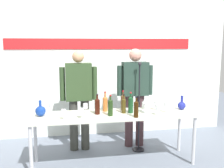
{
  "coord_description": "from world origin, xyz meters",
  "views": [
    {
      "loc": [
        -0.66,
        -3.6,
        1.79
      ],
      "look_at": [
        0.0,
        0.15,
        1.19
      ],
      "focal_mm": 41.23,
      "sensor_mm": 36.0,
      "label": 1
    }
  ],
  "objects_px": {
    "wine_bottle_2": "(110,107)",
    "wine_bottle_3": "(131,104)",
    "wine_glass_left_3": "(82,111)",
    "wine_glass_right_5": "(145,103)",
    "wine_glass_right_4": "(157,103)",
    "wine_bottle_6": "(136,108)",
    "wine_glass_right_2": "(144,105)",
    "wine_glass_left_0": "(85,106)",
    "wine_glass_left_1": "(64,112)",
    "decanter_blue_right": "(182,105)",
    "wine_glass_right_1": "(167,105)",
    "decanter_blue_left": "(40,111)",
    "microphone_stand": "(139,122)",
    "wine_bottle_4": "(123,102)",
    "wine_glass_left_2": "(51,105)",
    "wine_bottle_0": "(105,103)",
    "wine_glass_right_0": "(146,106)",
    "wine_bottle_5": "(97,106)",
    "wine_bottle_1": "(124,105)",
    "presenter_right": "(135,91)",
    "wine_glass_right_3": "(158,108)",
    "presenter_left": "(79,94)",
    "display_table": "(114,118)"
  },
  "relations": [
    {
      "from": "wine_bottle_2",
      "to": "wine_bottle_3",
      "type": "bearing_deg",
      "value": 17.76
    },
    {
      "from": "wine_glass_left_3",
      "to": "wine_glass_right_5",
      "type": "relative_size",
      "value": 0.98
    },
    {
      "from": "wine_glass_right_4",
      "to": "wine_bottle_6",
      "type": "bearing_deg",
      "value": -141.93
    },
    {
      "from": "wine_bottle_2",
      "to": "wine_glass_right_2",
      "type": "distance_m",
      "value": 0.55
    },
    {
      "from": "wine_glass_left_0",
      "to": "wine_glass_left_1",
      "type": "bearing_deg",
      "value": -141.05
    },
    {
      "from": "wine_glass_right_4",
      "to": "wine_glass_right_5",
      "type": "xyz_separation_m",
      "value": [
        -0.16,
        0.08,
        -0.01
      ]
    },
    {
      "from": "decanter_blue_right",
      "to": "wine_glass_right_1",
      "type": "xyz_separation_m",
      "value": [
        -0.3,
        -0.13,
        0.04
      ]
    },
    {
      "from": "decanter_blue_left",
      "to": "wine_glass_right_2",
      "type": "xyz_separation_m",
      "value": [
        1.51,
        -0.03,
        0.03
      ]
    },
    {
      "from": "wine_glass_left_0",
      "to": "microphone_stand",
      "type": "distance_m",
      "value": 1.04
    },
    {
      "from": "wine_bottle_4",
      "to": "wine_bottle_6",
      "type": "height_order",
      "value": "wine_bottle_4"
    },
    {
      "from": "wine_glass_left_2",
      "to": "wine_glass_right_1",
      "type": "relative_size",
      "value": 0.97
    },
    {
      "from": "wine_bottle_0",
      "to": "wine_glass_right_0",
      "type": "relative_size",
      "value": 1.98
    },
    {
      "from": "wine_bottle_3",
      "to": "wine_glass_left_3",
      "type": "relative_size",
      "value": 2.2
    },
    {
      "from": "wine_bottle_5",
      "to": "wine_bottle_6",
      "type": "xyz_separation_m",
      "value": [
        0.51,
        -0.26,
        0.0
      ]
    },
    {
      "from": "wine_glass_left_2",
      "to": "wine_glass_right_1",
      "type": "height_order",
      "value": "wine_glass_right_1"
    },
    {
      "from": "wine_bottle_1",
      "to": "microphone_stand",
      "type": "xyz_separation_m",
      "value": [
        0.35,
        0.38,
        -0.39
      ]
    },
    {
      "from": "wine_glass_left_2",
      "to": "presenter_right",
      "type": "bearing_deg",
      "value": 14.72
    },
    {
      "from": "presenter_right",
      "to": "wine_glass_right_3",
      "type": "height_order",
      "value": "presenter_right"
    },
    {
      "from": "wine_glass_right_2",
      "to": "presenter_right",
      "type": "bearing_deg",
      "value": 88.67
    },
    {
      "from": "decanter_blue_right",
      "to": "wine_glass_left_1",
      "type": "xyz_separation_m",
      "value": [
        -1.8,
        -0.24,
        0.03
      ]
    },
    {
      "from": "decanter_blue_left",
      "to": "wine_glass_right_0",
      "type": "xyz_separation_m",
      "value": [
        1.51,
        -0.12,
        0.03
      ]
    },
    {
      "from": "wine_bottle_1",
      "to": "wine_glass_left_0",
      "type": "xyz_separation_m",
      "value": [
        -0.56,
        0.05,
        -0.01
      ]
    },
    {
      "from": "wine_glass_left_3",
      "to": "wine_glass_right_1",
      "type": "distance_m",
      "value": 1.27
    },
    {
      "from": "wine_bottle_5",
      "to": "wine_bottle_6",
      "type": "height_order",
      "value": "same"
    },
    {
      "from": "wine_glass_right_1",
      "to": "microphone_stand",
      "type": "bearing_deg",
      "value": 121.82
    },
    {
      "from": "wine_glass_left_1",
      "to": "wine_bottle_4",
      "type": "bearing_deg",
      "value": 21.51
    },
    {
      "from": "decanter_blue_right",
      "to": "wine_glass_right_4",
      "type": "distance_m",
      "value": 0.4
    },
    {
      "from": "decanter_blue_left",
      "to": "decanter_blue_right",
      "type": "xyz_separation_m",
      "value": [
        2.13,
        0.0,
        -0.01
      ]
    },
    {
      "from": "wine_glass_right_4",
      "to": "microphone_stand",
      "type": "relative_size",
      "value": 0.1
    },
    {
      "from": "wine_bottle_1",
      "to": "wine_glass_right_3",
      "type": "bearing_deg",
      "value": -23.97
    },
    {
      "from": "wine_glass_left_1",
      "to": "wine_bottle_6",
      "type": "bearing_deg",
      "value": -3.25
    },
    {
      "from": "decanter_blue_right",
      "to": "presenter_left",
      "type": "relative_size",
      "value": 0.13
    },
    {
      "from": "microphone_stand",
      "to": "presenter_right",
      "type": "bearing_deg",
      "value": 94.47
    },
    {
      "from": "wine_glass_left_2",
      "to": "wine_glass_right_1",
      "type": "distance_m",
      "value": 1.73
    },
    {
      "from": "decanter_blue_right",
      "to": "wine_bottle_0",
      "type": "xyz_separation_m",
      "value": [
        -1.19,
        0.11,
        0.06
      ]
    },
    {
      "from": "wine_bottle_5",
      "to": "presenter_left",
      "type": "bearing_deg",
      "value": 111.9
    },
    {
      "from": "presenter_right",
      "to": "wine_bottle_6",
      "type": "distance_m",
      "value": 0.88
    },
    {
      "from": "wine_bottle_0",
      "to": "wine_bottle_4",
      "type": "height_order",
      "value": "wine_bottle_4"
    },
    {
      "from": "presenter_right",
      "to": "wine_bottle_4",
      "type": "xyz_separation_m",
      "value": [
        -0.31,
        -0.44,
        -0.08
      ]
    },
    {
      "from": "decanter_blue_left",
      "to": "wine_bottle_2",
      "type": "distance_m",
      "value": 0.99
    },
    {
      "from": "wine_glass_left_2",
      "to": "wine_glass_right_5",
      "type": "relative_size",
      "value": 1.04
    },
    {
      "from": "wine_bottle_1",
      "to": "wine_bottle_4",
      "type": "xyz_separation_m",
      "value": [
        0.02,
        0.15,
        0.01
      ]
    },
    {
      "from": "wine_glass_right_2",
      "to": "wine_bottle_4",
      "type": "bearing_deg",
      "value": 153.14
    },
    {
      "from": "display_table",
      "to": "wine_bottle_3",
      "type": "bearing_deg",
      "value": 0.68
    },
    {
      "from": "wine_bottle_2",
      "to": "wine_glass_left_0",
      "type": "height_order",
      "value": "wine_bottle_2"
    },
    {
      "from": "wine_glass_right_2",
      "to": "wine_glass_right_4",
      "type": "distance_m",
      "value": 0.23
    },
    {
      "from": "presenter_right",
      "to": "wine_bottle_1",
      "type": "distance_m",
      "value": 0.69
    },
    {
      "from": "decanter_blue_right",
      "to": "wine_bottle_2",
      "type": "xyz_separation_m",
      "value": [
        -1.15,
        -0.15,
        0.06
      ]
    },
    {
      "from": "display_table",
      "to": "wine_bottle_1",
      "type": "distance_m",
      "value": 0.24
    },
    {
      "from": "wine_glass_left_2",
      "to": "presenter_left",
      "type": "bearing_deg",
      "value": 40.19
    }
  ]
}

